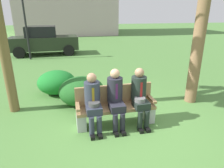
{
  "coord_description": "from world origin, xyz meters",
  "views": [
    {
      "loc": [
        -1.25,
        -3.7,
        2.47
      ],
      "look_at": [
        -0.26,
        0.64,
        0.85
      ],
      "focal_mm": 31.91,
      "sensor_mm": 36.0,
      "label": 1
    }
  ],
  "objects_px": {
    "seated_man_middle": "(116,96)",
    "seated_man_right": "(140,94)",
    "shrub_near_bench": "(57,82)",
    "parked_car_near": "(44,41)",
    "shrub_mid_lawn": "(82,91)",
    "street_lamp": "(25,16)",
    "seated_man_left": "(93,100)",
    "park_bench": "(115,107)"
  },
  "relations": [
    {
      "from": "street_lamp",
      "to": "park_bench",
      "type": "bearing_deg",
      "value": -68.51
    },
    {
      "from": "seated_man_middle",
      "to": "seated_man_right",
      "type": "distance_m",
      "value": 0.55
    },
    {
      "from": "shrub_near_bench",
      "to": "shrub_mid_lawn",
      "type": "relative_size",
      "value": 0.94
    },
    {
      "from": "seated_man_left",
      "to": "street_lamp",
      "type": "xyz_separation_m",
      "value": [
        -2.45,
        7.68,
        1.55
      ]
    },
    {
      "from": "park_bench",
      "to": "shrub_mid_lawn",
      "type": "distance_m",
      "value": 1.37
    },
    {
      "from": "seated_man_right",
      "to": "parked_car_near",
      "type": "xyz_separation_m",
      "value": [
        -2.81,
        8.85,
        0.11
      ]
    },
    {
      "from": "park_bench",
      "to": "seated_man_middle",
      "type": "height_order",
      "value": "seated_man_middle"
    },
    {
      "from": "street_lamp",
      "to": "seated_man_middle",
      "type": "bearing_deg",
      "value": -68.97
    },
    {
      "from": "seated_man_right",
      "to": "shrub_mid_lawn",
      "type": "xyz_separation_m",
      "value": [
        -1.2,
        1.32,
        -0.33
      ]
    },
    {
      "from": "parked_car_near",
      "to": "street_lamp",
      "type": "distance_m",
      "value": 1.97
    },
    {
      "from": "park_bench",
      "to": "parked_car_near",
      "type": "relative_size",
      "value": 0.45
    },
    {
      "from": "shrub_mid_lawn",
      "to": "seated_man_left",
      "type": "bearing_deg",
      "value": -83.86
    },
    {
      "from": "park_bench",
      "to": "seated_man_middle",
      "type": "bearing_deg",
      "value": -100.42
    },
    {
      "from": "parked_car_near",
      "to": "seated_man_left",
      "type": "bearing_deg",
      "value": -78.78
    },
    {
      "from": "seated_man_left",
      "to": "seated_man_middle",
      "type": "bearing_deg",
      "value": 1.32
    },
    {
      "from": "seated_man_middle",
      "to": "parked_car_near",
      "type": "distance_m",
      "value": 9.13
    },
    {
      "from": "seated_man_right",
      "to": "street_lamp",
      "type": "relative_size",
      "value": 0.35
    },
    {
      "from": "seated_man_right",
      "to": "seated_man_middle",
      "type": "bearing_deg",
      "value": 179.26
    },
    {
      "from": "seated_man_left",
      "to": "street_lamp",
      "type": "relative_size",
      "value": 0.34
    },
    {
      "from": "seated_man_left",
      "to": "parked_car_near",
      "type": "relative_size",
      "value": 0.32
    },
    {
      "from": "park_bench",
      "to": "shrub_mid_lawn",
      "type": "bearing_deg",
      "value": 119.21
    },
    {
      "from": "shrub_mid_lawn",
      "to": "street_lamp",
      "type": "height_order",
      "value": "street_lamp"
    },
    {
      "from": "shrub_near_bench",
      "to": "parked_car_near",
      "type": "distance_m",
      "value": 6.62
    },
    {
      "from": "seated_man_right",
      "to": "shrub_mid_lawn",
      "type": "distance_m",
      "value": 1.82
    },
    {
      "from": "shrub_near_bench",
      "to": "parked_car_near",
      "type": "relative_size",
      "value": 0.3
    },
    {
      "from": "park_bench",
      "to": "seated_man_left",
      "type": "distance_m",
      "value": 0.62
    },
    {
      "from": "park_bench",
      "to": "shrub_mid_lawn",
      "type": "height_order",
      "value": "park_bench"
    },
    {
      "from": "park_bench",
      "to": "seated_man_right",
      "type": "xyz_separation_m",
      "value": [
        0.53,
        -0.13,
        0.31
      ]
    },
    {
      "from": "shrub_near_bench",
      "to": "street_lamp",
      "type": "distance_m",
      "value": 5.9
    },
    {
      "from": "shrub_mid_lawn",
      "to": "parked_car_near",
      "type": "height_order",
      "value": "parked_car_near"
    },
    {
      "from": "seated_man_left",
      "to": "parked_car_near",
      "type": "bearing_deg",
      "value": 101.22
    },
    {
      "from": "park_bench",
      "to": "seated_man_left",
      "type": "bearing_deg",
      "value": -165.77
    },
    {
      "from": "park_bench",
      "to": "parked_car_near",
      "type": "distance_m",
      "value": 9.03
    },
    {
      "from": "street_lamp",
      "to": "parked_car_near",
      "type": "bearing_deg",
      "value": 59.67
    },
    {
      "from": "shrub_near_bench",
      "to": "shrub_mid_lawn",
      "type": "xyz_separation_m",
      "value": [
        0.71,
        -0.99,
        0.03
      ]
    },
    {
      "from": "shrub_mid_lawn",
      "to": "seated_man_right",
      "type": "bearing_deg",
      "value": -47.85
    },
    {
      "from": "seated_man_right",
      "to": "shrub_mid_lawn",
      "type": "relative_size",
      "value": 1.04
    },
    {
      "from": "parked_car_near",
      "to": "street_lamp",
      "type": "relative_size",
      "value": 1.06
    },
    {
      "from": "seated_man_right",
      "to": "shrub_mid_lawn",
      "type": "height_order",
      "value": "seated_man_right"
    },
    {
      "from": "seated_man_right",
      "to": "shrub_near_bench",
      "type": "bearing_deg",
      "value": 129.51
    },
    {
      "from": "seated_man_middle",
      "to": "parked_car_near",
      "type": "bearing_deg",
      "value": 104.33
    },
    {
      "from": "parked_car_near",
      "to": "shrub_mid_lawn",
      "type": "bearing_deg",
      "value": -77.9
    }
  ]
}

